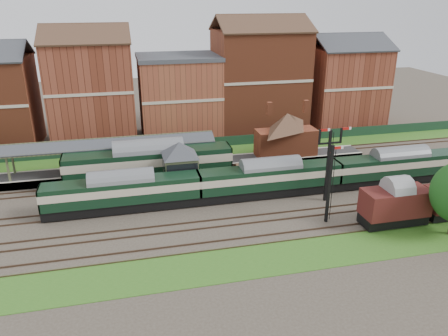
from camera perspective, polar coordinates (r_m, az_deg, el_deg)
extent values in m
plane|color=#473D33|center=(47.69, -1.48, -4.39)|extent=(160.00, 160.00, 0.00)
cube|color=#2D6619|center=(62.23, -4.51, 1.94)|extent=(90.00, 4.50, 0.06)
cube|color=#2D6619|center=(37.54, 2.39, -12.18)|extent=(90.00, 5.00, 0.06)
cube|color=#193823|center=(63.87, -4.82, 3.13)|extent=(90.00, 0.12, 1.50)
cube|color=#2D2D2D|center=(55.73, -8.59, -0.12)|extent=(55.00, 3.40, 1.00)
cube|color=#697553|center=(49.66, -5.65, -1.88)|extent=(3.40, 3.20, 2.40)
cube|color=#444C30|center=(48.83, -5.75, 0.49)|extent=(3.60, 3.40, 2.00)
pyramid|color=#383A3F|center=(48.22, -5.83, 2.49)|extent=(5.40, 5.40, 1.60)
cube|color=maroon|center=(51.23, 3.24, -1.17)|extent=(3.00, 2.40, 2.20)
cube|color=#4C3323|center=(50.11, 3.49, 0.08)|extent=(3.20, 1.34, 0.79)
cube|color=#4C3323|center=(51.27, 3.07, 0.60)|extent=(3.20, 1.34, 0.79)
cube|color=brown|center=(58.59, 8.08, 3.34)|extent=(8.00, 3.00, 3.50)
pyramid|color=#4C3323|center=(57.77, 8.22, 6.02)|extent=(8.10, 8.10, 2.20)
cube|color=brown|center=(56.79, 5.88, 6.38)|extent=(0.60, 0.60, 1.60)
cube|color=brown|center=(58.58, 10.55, 6.60)|extent=(0.60, 0.60, 1.60)
cube|color=#444C30|center=(55.26, -26.41, 0.03)|extent=(0.22, 0.22, 3.40)
cube|color=#444C30|center=(56.74, -3.80, 2.84)|extent=(0.22, 0.22, 3.40)
cube|color=#383A3F|center=(53.39, -15.17, 3.06)|extent=(26.00, 1.99, 0.90)
cube|color=#383A3F|center=(55.20, -15.14, 3.66)|extent=(26.00, 1.99, 0.90)
cube|color=#444C30|center=(54.18, -15.19, 3.75)|extent=(26.00, 0.20, 0.20)
cube|color=black|center=(47.65, 13.38, 0.22)|extent=(0.25, 0.25, 8.00)
cube|color=black|center=(46.80, 13.65, 3.19)|extent=(2.60, 0.18, 0.18)
cube|color=#B2140F|center=(46.09, 13.08, 4.85)|extent=(1.10, 0.08, 0.25)
cube|color=#B2140F|center=(47.18, 15.72, 4.98)|extent=(1.10, 0.08, 0.25)
cube|color=black|center=(43.09, 13.58, -2.12)|extent=(0.25, 0.25, 8.00)
cube|color=#B2140F|center=(42.03, 14.69, 2.58)|extent=(1.10, 0.08, 0.25)
cube|color=maroon|center=(68.46, -16.88, 9.40)|extent=(12.00, 10.00, 15.00)
cube|color=brown|center=(69.17, -5.85, 9.05)|extent=(12.00, 10.00, 12.00)
cube|color=brown|center=(71.57, 4.65, 11.15)|extent=(14.00, 10.00, 16.00)
cube|color=maroon|center=(77.70, 15.39, 10.16)|extent=(12.00, 10.00, 13.00)
cube|color=black|center=(46.62, -12.99, -4.74)|extent=(15.97, 2.24, 0.98)
cube|color=black|center=(45.93, -13.16, -2.90)|extent=(15.97, 2.48, 2.31)
cube|color=beige|center=(45.82, -13.19, -2.58)|extent=(15.99, 2.52, 0.80)
cube|color=slate|center=(45.43, -13.29, -1.42)|extent=(15.97, 2.48, 0.53)
cube|color=black|center=(49.01, 5.98, -2.92)|extent=(15.97, 2.24, 0.98)
cube|color=black|center=(48.36, 6.06, -1.15)|extent=(15.97, 2.48, 2.31)
cube|color=beige|center=(48.25, 6.07, -0.85)|extent=(15.99, 2.52, 0.80)
cube|color=slate|center=(47.88, 6.12, 0.27)|extent=(15.97, 2.48, 0.53)
cube|color=black|center=(56.05, 21.62, -1.18)|extent=(15.97, 2.24, 0.98)
cube|color=black|center=(55.47, 21.85, 0.39)|extent=(15.97, 2.48, 2.31)
cube|color=beige|center=(55.38, 21.89, 0.65)|extent=(15.99, 2.52, 0.80)
cube|color=slate|center=(55.06, 22.04, 1.63)|extent=(15.97, 2.48, 0.53)
cube|color=black|center=(52.56, -9.61, -1.25)|extent=(19.40, 2.72, 1.19)
cube|color=black|center=(51.83, -9.75, 0.78)|extent=(19.40, 3.02, 2.80)
cube|color=beige|center=(51.71, -9.77, 1.13)|extent=(19.42, 3.06, 0.97)
cube|color=slate|center=(51.30, -9.86, 2.41)|extent=(19.40, 3.02, 0.65)
cube|color=black|center=(45.93, 21.17, -6.15)|extent=(6.41, 2.36, 0.96)
cube|color=#4A1C15|center=(45.18, 21.46, -4.17)|extent=(6.41, 2.78, 2.56)
cube|color=gray|center=(44.62, 21.71, -2.53)|extent=(6.41, 2.78, 0.47)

